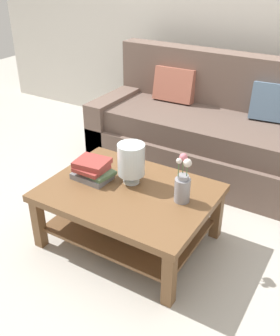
{
  "coord_description": "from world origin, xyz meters",
  "views": [
    {
      "loc": [
        1.25,
        -2.34,
        1.9
      ],
      "look_at": [
        0.0,
        -0.27,
        0.54
      ],
      "focal_mm": 42.22,
      "sensor_mm": 36.0,
      "label": 1
    }
  ],
  "objects_px": {
    "book_stack_main": "(92,170)",
    "flower_pitcher": "(183,184)",
    "glass_hurricane_vase": "(131,160)",
    "coffee_table": "(129,204)",
    "couch": "(215,135)"
  },
  "relations": [
    {
      "from": "coffee_table",
      "to": "book_stack_main",
      "type": "height_order",
      "value": "book_stack_main"
    },
    {
      "from": "book_stack_main",
      "to": "glass_hurricane_vase",
      "type": "distance_m",
      "value": 0.3
    },
    {
      "from": "flower_pitcher",
      "to": "couch",
      "type": "bearing_deg",
      "value": 101.68
    },
    {
      "from": "glass_hurricane_vase",
      "to": "couch",
      "type": "bearing_deg",
      "value": 83.05
    },
    {
      "from": "couch",
      "to": "coffee_table",
      "type": "xyz_separation_m",
      "value": [
        -0.11,
        -1.32,
        -0.05
      ]
    },
    {
      "from": "couch",
      "to": "coffee_table",
      "type": "bearing_deg",
      "value": -94.8
    },
    {
      "from": "book_stack_main",
      "to": "flower_pitcher",
      "type": "distance_m",
      "value": 0.68
    },
    {
      "from": "glass_hurricane_vase",
      "to": "flower_pitcher",
      "type": "height_order",
      "value": "flower_pitcher"
    },
    {
      "from": "flower_pitcher",
      "to": "glass_hurricane_vase",
      "type": "bearing_deg",
      "value": 176.38
    },
    {
      "from": "coffee_table",
      "to": "flower_pitcher",
      "type": "relative_size",
      "value": 3.45
    },
    {
      "from": "glass_hurricane_vase",
      "to": "flower_pitcher",
      "type": "relative_size",
      "value": 0.88
    },
    {
      "from": "glass_hurricane_vase",
      "to": "flower_pitcher",
      "type": "distance_m",
      "value": 0.41
    },
    {
      "from": "couch",
      "to": "glass_hurricane_vase",
      "type": "bearing_deg",
      "value": -96.95
    },
    {
      "from": "couch",
      "to": "book_stack_main",
      "type": "distance_m",
      "value": 1.39
    },
    {
      "from": "coffee_table",
      "to": "book_stack_main",
      "type": "distance_m",
      "value": 0.36
    }
  ]
}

